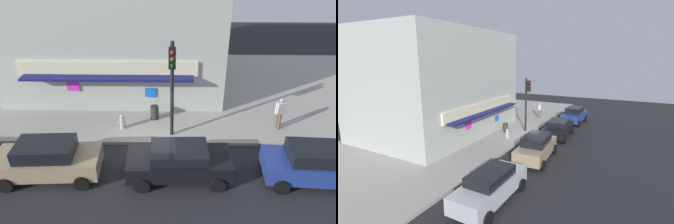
# 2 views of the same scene
# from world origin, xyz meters

# --- Properties ---
(ground_plane) EXTENTS (50.37, 50.37, 0.00)m
(ground_plane) POSITION_xyz_m (0.00, 0.00, 0.00)
(ground_plane) COLOR #232326
(sidewalk) EXTENTS (33.58, 12.94, 0.18)m
(sidewalk) POSITION_xyz_m (0.00, 6.47, 0.09)
(sidewalk) COLOR #A39E93
(sidewalk) RESTS_ON ground_plane
(corner_building) EXTENTS (12.68, 9.98, 8.80)m
(corner_building) POSITION_xyz_m (-2.38, 7.66, 4.57)
(corner_building) COLOR #ADB2A8
(corner_building) RESTS_ON sidewalk
(traffic_light) EXTENTS (0.32, 0.58, 4.82)m
(traffic_light) POSITION_xyz_m (1.07, 0.63, 3.27)
(traffic_light) COLOR black
(traffic_light) RESTS_ON sidewalk
(fire_hydrant) EXTENTS (0.51, 0.27, 0.80)m
(fire_hydrant) POSITION_xyz_m (-1.50, 1.27, 0.56)
(fire_hydrant) COLOR #B2B2B7
(fire_hydrant) RESTS_ON sidewalk
(trash_can) EXTENTS (0.45, 0.45, 0.77)m
(trash_can) POSITION_xyz_m (0.12, 2.28, 0.56)
(trash_can) COLOR #2D2D2D
(trash_can) RESTS_ON sidewalk
(pedestrian) EXTENTS (0.60, 0.39, 1.73)m
(pedestrian) POSITION_xyz_m (6.58, 1.43, 1.14)
(pedestrian) COLOR brown
(pedestrian) RESTS_ON sidewalk
(parked_car_silver) EXTENTS (4.53, 1.98, 1.56)m
(parked_car_silver) POSITION_xyz_m (-9.83, -2.21, 0.82)
(parked_car_silver) COLOR #B7B7BC
(parked_car_silver) RESTS_ON ground_plane
(parked_car_tan) EXTENTS (4.42, 2.21, 1.68)m
(parked_car_tan) POSITION_xyz_m (-4.08, -2.28, 0.86)
(parked_car_tan) COLOR #9E8966
(parked_car_tan) RESTS_ON ground_plane
(parked_car_blue) EXTENTS (4.02, 2.13, 1.67)m
(parked_car_blue) POSITION_xyz_m (6.86, -2.36, 0.85)
(parked_car_blue) COLOR navy
(parked_car_blue) RESTS_ON ground_plane
(parked_car_black) EXTENTS (4.36, 2.19, 1.48)m
(parked_car_black) POSITION_xyz_m (1.39, -2.20, 0.79)
(parked_car_black) COLOR black
(parked_car_black) RESTS_ON ground_plane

